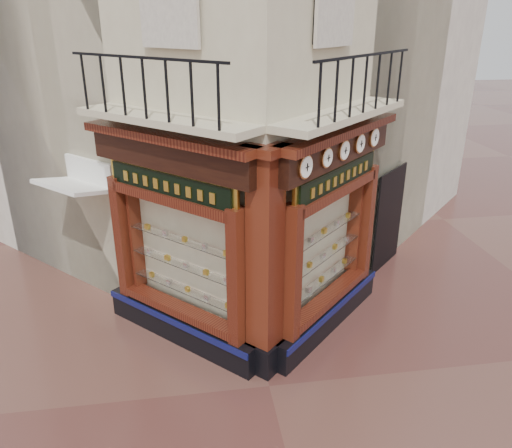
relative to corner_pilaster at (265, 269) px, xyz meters
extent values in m
plane|color=#502B25|center=(0.00, -0.50, -1.95)|extent=(80.00, 80.00, 0.00)
cube|color=beige|center=(0.00, 5.66, 4.05)|extent=(11.31, 11.31, 12.00)
cube|color=beige|center=(-2.47, 8.13, 3.55)|extent=(11.31, 11.31, 11.00)
cube|color=beige|center=(2.47, 8.13, 3.55)|extent=(11.31, 11.31, 11.00)
cube|color=black|center=(-1.44, 1.04, -1.67)|extent=(2.72, 2.72, 0.55)
cube|color=#0D1145|center=(-1.57, 0.91, -1.46)|extent=(2.50, 2.50, 0.12)
cube|color=#370F0A|center=(-0.45, 0.05, -0.17)|extent=(0.37, 0.37, 2.45)
cube|color=#370F0A|center=(-2.43, 2.03, -0.17)|extent=(0.37, 0.37, 2.45)
cube|color=#FFEDC1|center=(-1.20, 1.27, -0.20)|extent=(1.80, 1.80, 2.10)
cube|color=black|center=(-1.42, 1.05, 1.65)|extent=(2.69, 2.69, 0.50)
cube|color=#370F0A|center=(-1.47, 1.00, 1.96)|extent=(2.86, 2.86, 0.14)
cube|color=black|center=(1.44, 1.04, -1.67)|extent=(2.72, 2.72, 0.55)
cube|color=#0D1145|center=(1.57, 0.91, -1.46)|extent=(2.50, 2.50, 0.12)
cube|color=#370F0A|center=(0.45, 0.05, -0.17)|extent=(0.37, 0.37, 2.45)
cube|color=#370F0A|center=(2.43, 2.03, -0.17)|extent=(0.37, 0.37, 2.45)
cube|color=#FFEDC1|center=(1.20, 1.27, -0.20)|extent=(1.80, 1.80, 2.10)
cube|color=black|center=(1.42, 1.05, 1.65)|extent=(2.69, 2.69, 0.50)
cube|color=#370F0A|center=(1.47, 1.00, 1.96)|extent=(2.86, 2.86, 0.14)
cube|color=black|center=(0.00, 0.00, -1.67)|extent=(0.78, 0.78, 0.55)
cube|color=#370F0A|center=(0.00, 0.00, 0.25)|extent=(0.64, 0.64, 3.50)
cube|color=#370F0A|center=(0.00, 0.00, 1.96)|extent=(0.85, 0.85, 0.14)
cube|color=beige|center=(-1.48, 0.99, 2.25)|extent=(2.97, 2.97, 0.12)
cube|color=black|center=(-1.72, 0.76, 3.20)|extent=(2.36, 2.36, 0.04)
cube|color=beige|center=(1.48, 0.99, 2.25)|extent=(2.97, 2.97, 0.12)
cube|color=black|center=(1.72, 0.76, 3.20)|extent=(2.36, 2.36, 0.04)
cylinder|color=#B9763D|center=(0.60, 0.00, 1.67)|extent=(0.30, 0.30, 0.38)
cylinder|color=white|center=(0.62, -0.02, 1.67)|extent=(0.24, 0.24, 0.32)
cube|color=black|center=(0.63, -0.03, 1.67)|extent=(0.02, 0.02, 0.13)
cube|color=black|center=(0.63, -0.03, 1.67)|extent=(0.07, 0.07, 0.01)
cylinder|color=#B9763D|center=(1.06, 0.46, 1.67)|extent=(0.27, 0.27, 0.33)
cylinder|color=white|center=(1.08, 0.44, 1.67)|extent=(0.22, 0.22, 0.29)
cube|color=black|center=(1.09, 0.43, 1.67)|extent=(0.02, 0.02, 0.11)
cube|color=black|center=(1.09, 0.43, 1.67)|extent=(0.07, 0.07, 0.01)
cylinder|color=#B9763D|center=(1.48, 0.88, 1.67)|extent=(0.29, 0.29, 0.36)
cylinder|color=white|center=(1.50, 0.86, 1.67)|extent=(0.23, 0.23, 0.31)
cube|color=black|center=(1.51, 0.85, 1.67)|extent=(0.02, 0.02, 0.12)
cube|color=black|center=(1.51, 0.85, 1.67)|extent=(0.07, 0.07, 0.01)
cylinder|color=#B9763D|center=(1.91, 1.31, 1.67)|extent=(0.29, 0.29, 0.36)
cylinder|color=white|center=(1.93, 1.29, 1.67)|extent=(0.23, 0.23, 0.31)
cube|color=black|center=(1.94, 1.28, 1.67)|extent=(0.02, 0.02, 0.12)
cube|color=black|center=(1.94, 1.28, 1.67)|extent=(0.07, 0.07, 0.01)
cylinder|color=#B9763D|center=(2.34, 1.74, 1.67)|extent=(0.30, 0.30, 0.37)
cylinder|color=white|center=(2.36, 1.72, 1.67)|extent=(0.24, 0.24, 0.32)
cube|color=black|center=(2.37, 1.71, 1.67)|extent=(0.02, 0.02, 0.12)
cube|color=black|center=(2.37, 1.71, 1.67)|extent=(0.07, 0.07, 0.01)
cube|color=gold|center=(-1.45, 1.03, 1.15)|extent=(2.12, 2.12, 0.57)
cube|color=black|center=(-1.48, 1.00, 1.15)|extent=(1.97, 1.97, 0.42)
cube|color=gold|center=(1.45, 1.03, 1.15)|extent=(2.06, 2.06, 0.55)
cube|color=black|center=(1.48, 1.00, 1.15)|extent=(1.93, 1.93, 0.41)
camera|label=1|loc=(-1.21, -7.03, 3.75)|focal=35.00mm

